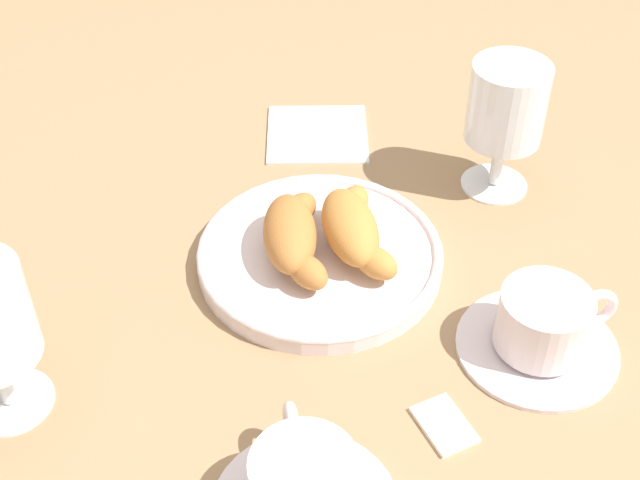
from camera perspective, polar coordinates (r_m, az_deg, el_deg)
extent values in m
plane|color=#997551|center=(0.80, -0.39, -2.42)|extent=(2.20, 2.20, 0.00)
cylinder|color=silver|center=(0.80, 0.00, -1.17)|extent=(0.23, 0.23, 0.02)
torus|color=silver|center=(0.80, 0.00, -0.75)|extent=(0.23, 0.23, 0.01)
ellipsoid|color=#AD6B33|center=(0.78, -2.00, 0.45)|extent=(0.11, 0.06, 0.04)
ellipsoid|color=#AD6B33|center=(0.75, -0.82, -2.08)|extent=(0.05, 0.04, 0.03)
ellipsoid|color=#AD6B33|center=(0.82, -1.21, 2.03)|extent=(0.05, 0.05, 0.03)
ellipsoid|color=#BC7A38|center=(0.79, 1.98, 0.87)|extent=(0.10, 0.05, 0.04)
ellipsoid|color=#BC7A38|center=(0.76, 3.68, -1.48)|extent=(0.05, 0.05, 0.03)
ellipsoid|color=#BC7A38|center=(0.83, 2.16, 2.46)|extent=(0.05, 0.05, 0.03)
cylinder|color=brown|center=(0.60, -1.06, -14.62)|extent=(0.07, 0.07, 0.01)
torus|color=silver|center=(0.64, -1.82, -12.30)|extent=(0.04, 0.01, 0.04)
cylinder|color=silver|center=(0.76, 14.03, -6.72)|extent=(0.14, 0.14, 0.01)
cylinder|color=silver|center=(0.73, 14.41, -5.13)|extent=(0.08, 0.08, 0.05)
cylinder|color=#937A60|center=(0.72, 14.70, -3.93)|extent=(0.07, 0.07, 0.01)
torus|color=silver|center=(0.75, 17.53, -4.32)|extent=(0.01, 0.04, 0.04)
cylinder|color=white|center=(0.74, -19.60, -9.89)|extent=(0.07, 0.07, 0.01)
cylinder|color=white|center=(0.72, -20.14, -8.38)|extent=(0.01, 0.01, 0.05)
cylinder|color=white|center=(0.92, 11.31, 3.66)|extent=(0.07, 0.07, 0.01)
cylinder|color=white|center=(0.90, 11.56, 5.17)|extent=(0.01, 0.01, 0.05)
cylinder|color=white|center=(0.86, 12.17, 8.77)|extent=(0.08, 0.08, 0.08)
cylinder|color=yellow|center=(0.87, 12.09, 8.31)|extent=(0.07, 0.07, 0.06)
cube|color=white|center=(0.69, 8.15, -11.79)|extent=(0.06, 0.04, 0.01)
cube|color=silver|center=(0.97, -0.18, 7.02)|extent=(0.13, 0.13, 0.01)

